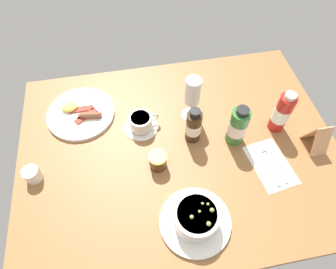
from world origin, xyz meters
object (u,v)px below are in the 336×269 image
Objects in this scene: jam_jar at (158,161)px; coffee_cup at (141,123)px; creamer_jug at (33,174)px; sauce_bottle_green at (238,126)px; sauce_bottle_red at (282,113)px; menu_card at (319,137)px; wine_glass at (193,93)px; porridge_bowl at (196,218)px; cutlery_setting at (270,163)px; breakfast_plate at (81,113)px; sauce_bottle_brown at (193,126)px.

coffee_cup is at bearing 101.50° from jam_jar.
coffee_cup is at bearing 20.46° from creamer_jug.
coffee_cup reaches higher than creamer_jug.
sauce_bottle_red reaches higher than sauce_bottle_green.
wine_glass is at bearing 151.04° from menu_card.
porridge_bowl is 1.06× the size of cutlery_setting.
porridge_bowl is 57.57cm from breakfast_plate.
sauce_bottle_brown is at bearing -24.50° from breakfast_plate.
sauce_bottle_red reaches higher than breakfast_plate.
cutlery_setting is 1.11× the size of wine_glass.
porridge_bowl is at bearing -127.64° from sauce_bottle_green.
porridge_bowl is at bearing -153.65° from cutlery_setting.
porridge_bowl is 1.18× the size of wine_glass.
coffee_cup is at bearing 170.02° from sauce_bottle_red.
sauce_bottle_green is 1.49× the size of menu_card.
sauce_bottle_red reaches higher than jam_jar.
sauce_bottle_green is (67.95, 2.91, 4.92)cm from creamer_jug.
creamer_jug is (-36.59, -13.65, -0.34)cm from coffee_cup.
breakfast_plate is at bearing 152.06° from cutlery_setting.
coffee_cup is 39.05cm from creamer_jug.
sauce_bottle_green is 0.65× the size of breakfast_plate.
jam_jar is at bearing 109.90° from porridge_bowl.
sauce_bottle_green reaches higher than breakfast_plate.
sauce_bottle_green reaches higher than creamer_jug.
creamer_jug is 94.18cm from menu_card.
sauce_bottle_red is at bearing 37.94° from porridge_bowl.
wine_glass is at bearing -10.58° from breakfast_plate.
wine_glass is 1.21× the size of sauce_bottle_brown.
sauce_bottle_red is (84.48, 5.22, 5.38)cm from creamer_jug.
cutlery_setting is 0.80× the size of breakfast_plate.
porridge_bowl is 22.27cm from jam_jar.
jam_jar is (-7.58, 20.93, -0.66)cm from porridge_bowl.
creamer_jug is 1.03× the size of jam_jar.
sauce_bottle_red reaches higher than menu_card.
porridge_bowl reaches higher than breakfast_plate.
jam_jar is (-15.47, -18.96, -8.70)cm from wine_glass.
porridge_bowl is 1.23× the size of sauce_bottle_red.
jam_jar is at bearing -147.13° from sauce_bottle_brown.
coffee_cup is at bearing 161.90° from menu_card.
cutlery_setting is 77.49cm from creamer_jug.
coffee_cup is 0.71× the size of wine_glass.
porridge_bowl is at bearing -55.58° from breakfast_plate.
breakfast_plate is at bearing 124.42° from porridge_bowl.
coffee_cup is at bearing -25.20° from breakfast_plate.
sauce_bottle_brown is at bearing 146.79° from cutlery_setting.
coffee_cup is 0.86× the size of sauce_bottle_brown.
cutlery_setting is 46.36cm from coffee_cup.
sauce_bottle_brown is at bearing 167.11° from sauce_bottle_green.
creamer_jug reaches higher than breakfast_plate.
sauce_bottle_red is 14.28cm from menu_card.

